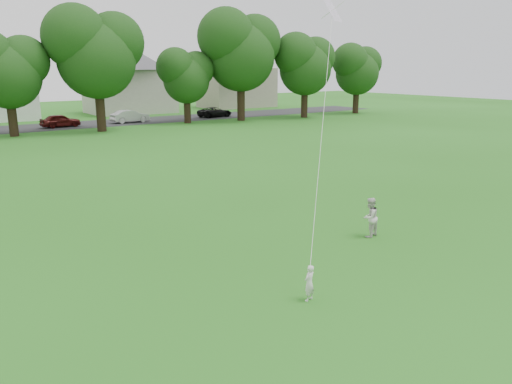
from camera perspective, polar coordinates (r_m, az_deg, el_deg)
ground at (r=13.03m, az=6.78°, el=-11.36°), size 160.00×160.00×0.00m
street at (r=51.55m, az=-26.60°, el=6.41°), size 90.00×7.00×0.01m
toddler at (r=12.44m, az=6.11°, el=-10.30°), size 0.38×0.30×0.92m
older_boy at (r=17.19m, az=12.88°, el=-2.84°), size 0.74×0.62×1.35m
kite at (r=15.81m, az=7.72°, el=8.84°), size 3.75×3.51×11.27m
tree_row at (r=45.17m, az=-23.59°, el=14.28°), size 82.02×8.49×11.79m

